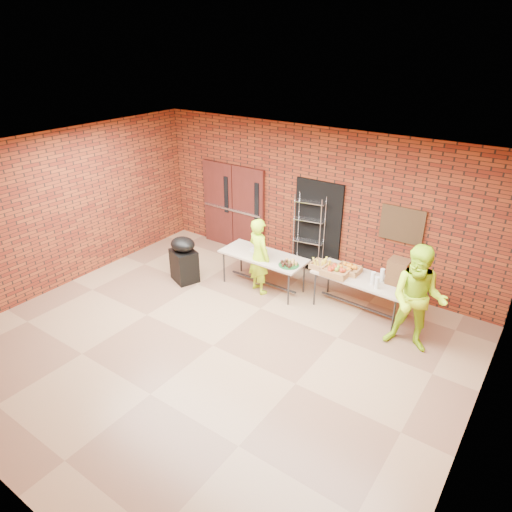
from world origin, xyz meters
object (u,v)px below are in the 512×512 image
at_px(table_right, 361,280).
at_px(volunteer_woman, 259,256).
at_px(wire_rack, 309,235).
at_px(covered_grill, 184,259).
at_px(table_left, 263,258).
at_px(coffee_dispenser, 398,272).
at_px(volunteer_man, 418,300).

distance_m(table_right, volunteer_woman, 2.06).
relative_size(wire_rack, covered_grill, 1.80).
relative_size(table_right, covered_grill, 1.81).
bearing_deg(table_left, coffee_dispenser, 10.13).
distance_m(table_left, volunteer_woman, 0.22).
bearing_deg(volunteer_man, table_left, 166.84).
distance_m(wire_rack, volunteer_woman, 1.38).
relative_size(table_left, covered_grill, 1.81).
relative_size(wire_rack, volunteer_woman, 1.12).
xyz_separation_m(table_left, volunteer_woman, (0.02, -0.18, 0.12)).
bearing_deg(wire_rack, volunteer_woman, -117.16).
bearing_deg(volunteer_man, wire_rack, 144.99).
distance_m(covered_grill, volunteer_man, 4.82).
bearing_deg(volunteer_woman, table_left, -64.28).
height_order(wire_rack, covered_grill, wire_rack).
bearing_deg(volunteer_woman, coffee_dispenser, -146.37).
distance_m(table_left, covered_grill, 1.73).
bearing_deg(coffee_dispenser, covered_grill, -164.09).
xyz_separation_m(table_right, volunteer_man, (1.20, -0.55, 0.27)).
distance_m(wire_rack, volunteer_man, 3.14).
bearing_deg(volunteer_woman, wire_rack, -86.98).
height_order(table_left, coffee_dispenser, coffee_dispenser).
bearing_deg(table_left, wire_rack, 70.05).
bearing_deg(coffee_dispenser, wire_rack, 163.18).
xyz_separation_m(table_right, coffee_dispenser, (0.62, 0.17, 0.30)).
relative_size(wire_rack, table_right, 0.99).
bearing_deg(wire_rack, table_right, -38.11).
height_order(volunteer_woman, volunteer_man, volunteer_man).
distance_m(table_right, covered_grill, 3.72).
relative_size(wire_rack, coffee_dispenser, 3.83).
xyz_separation_m(table_left, volunteer_man, (3.22, -0.26, 0.26)).
relative_size(wire_rack, table_left, 0.99).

